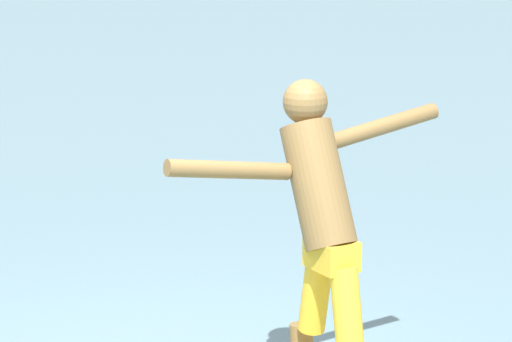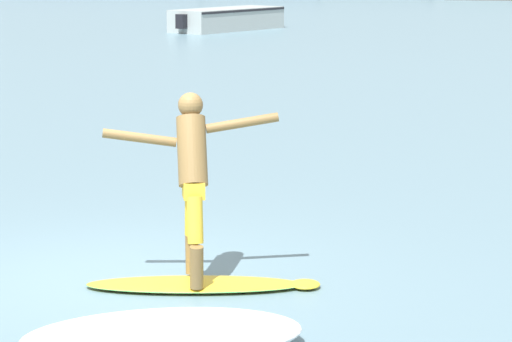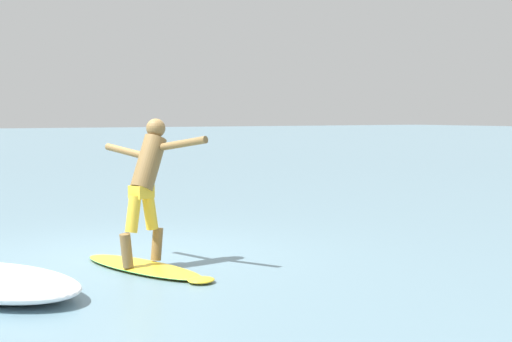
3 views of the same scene
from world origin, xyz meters
The scene contains 3 objects.
ground_plane centered at (0.00, 0.00, 0.00)m, with size 200.00×200.00×0.00m, color slate.
surfboard centered at (0.87, -0.11, 0.04)m, with size 2.29×1.17×0.21m.
surfer centered at (0.79, -0.02, 1.13)m, with size 1.58×0.94×1.79m.
Camera 3 is at (8.98, -3.35, 1.89)m, focal length 50.00 mm.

